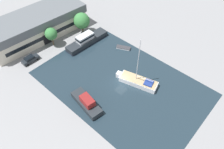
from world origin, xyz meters
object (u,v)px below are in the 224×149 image
quay_tree_near_building (82,21)px  small_dinghy (123,48)px  parked_car (30,59)px  quay_tree_by_water (51,34)px  motor_cruiser (87,40)px  sailboat_moored (138,81)px  cabin_boat (87,103)px  warehouse_building (36,25)px

quay_tree_near_building → small_dinghy: quay_tree_near_building is taller
small_dinghy → parked_car: bearing=-61.8°
quay_tree_by_water → motor_cruiser: bearing=-43.0°
sailboat_moored → parked_car: bearing=101.5°
quay_tree_by_water → sailboat_moored: bearing=-80.0°
sailboat_moored → cabin_boat: size_ratio=1.49×
parked_car → cabin_boat: 21.39m
parked_car → cabin_boat: bearing=1.6°
quay_tree_near_building → motor_cruiser: size_ratio=0.49×
quay_tree_by_water → sailboat_moored: (4.71, -26.76, -3.15)m
sailboat_moored → cabin_boat: bearing=145.8°
motor_cruiser → quay_tree_by_water: bearing=49.8°
parked_car → sailboat_moored: (13.04, -25.73, -0.07)m
motor_cruiser → parked_car: bearing=73.1°
warehouse_building → sailboat_moored: bearing=-76.8°
quay_tree_by_water → motor_cruiser: size_ratio=0.42×
sailboat_moored → motor_cruiser: sailboat_moored is taller
warehouse_building → quay_tree_by_water: size_ratio=5.32×
sailboat_moored → small_dinghy: size_ratio=3.15×
quay_tree_near_building → parked_car: (-17.90, 1.01, -3.50)m
quay_tree_near_building → parked_car: 18.27m
small_dinghy → warehouse_building: bearing=-87.7°
quay_tree_near_building → motor_cruiser: bearing=-120.3°
quay_tree_by_water → small_dinghy: quay_tree_by_water is taller
quay_tree_by_water → small_dinghy: bearing=-52.2°
parked_car → motor_cruiser: size_ratio=0.34×
motor_cruiser → cabin_boat: motor_cruiser is taller
quay_tree_by_water → quay_tree_near_building: bearing=-12.0°
warehouse_building → quay_tree_by_water: bearing=-83.8°
quay_tree_near_building → cabin_boat: (-17.56, -20.38, -3.30)m
parked_car → warehouse_building: bearing=135.7°
motor_cruiser → cabin_boat: (-14.95, -15.92, -0.12)m
cabin_boat → quay_tree_by_water: bearing=79.2°
quay_tree_by_water → warehouse_building: bearing=91.2°
motor_cruiser → cabin_boat: 21.84m
quay_tree_near_building → sailboat_moored: 25.44m
small_dinghy → cabin_boat: (-20.30, -6.56, 0.78)m
parked_car → sailboat_moored: bearing=27.5°
quay_tree_near_building → sailboat_moored: sailboat_moored is taller
sailboat_moored → motor_cruiser: bearing=68.3°
cabin_boat → motor_cruiser: bearing=55.6°
quay_tree_by_water → motor_cruiser: quay_tree_by_water is taller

